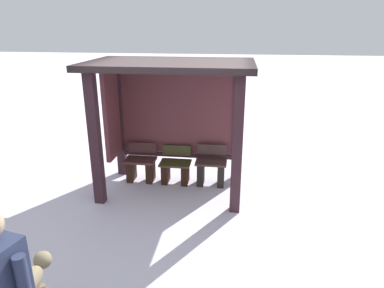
% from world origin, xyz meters
% --- Properties ---
extents(ground_plane, '(60.00, 60.00, 0.00)m').
position_xyz_m(ground_plane, '(0.00, 0.00, 0.00)').
color(ground_plane, white).
extents(bus_shelter, '(2.77, 1.68, 2.34)m').
position_xyz_m(bus_shelter, '(-0.09, 0.18, 1.70)').
color(bus_shelter, '#371F26').
rests_on(bus_shelter, ground).
extents(bench_left_inside, '(0.59, 0.38, 0.73)m').
position_xyz_m(bench_left_inside, '(-0.69, 0.33, 0.29)').
color(bench_left_inside, '#502D2B').
rests_on(bench_left_inside, ground).
extents(bench_center_inside, '(0.59, 0.40, 0.70)m').
position_xyz_m(bench_center_inside, '(0.00, 0.33, 0.27)').
color(bench_center_inside, '#443D20').
rests_on(bench_center_inside, ground).
extents(bench_right_inside, '(0.59, 0.36, 0.76)m').
position_xyz_m(bench_right_inside, '(0.69, 0.33, 0.31)').
color(bench_right_inside, '#49312D').
rests_on(bench_right_inside, ground).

